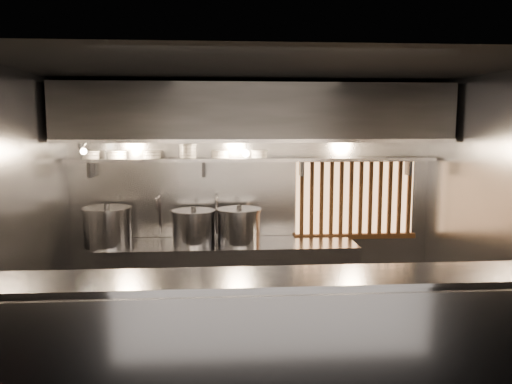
{
  "coord_description": "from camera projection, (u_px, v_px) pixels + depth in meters",
  "views": [
    {
      "loc": [
        -0.41,
        -4.67,
        2.28
      ],
      "look_at": [
        -0.03,
        0.55,
        1.59
      ],
      "focal_mm": 35.0,
      "sensor_mm": 36.0,
      "label": 1
    }
  ],
  "objects": [
    {
      "name": "bowl_stack_1",
      "position": [
        117.0,
        155.0,
        5.88
      ],
      "size": [
        0.23,
        0.23,
        0.09
      ],
      "color": "white",
      "rests_on": "bowl_shelf"
    },
    {
      "name": "bowl_stack_3",
      "position": [
        188.0,
        151.0,
        5.94
      ],
      "size": [
        0.21,
        0.21,
        0.17
      ],
      "color": "white",
      "rests_on": "bowl_shelf"
    },
    {
      "name": "ceiling",
      "position": [
        263.0,
        69.0,
        4.58
      ],
      "size": [
        4.5,
        4.5,
        0.0
      ],
      "primitive_type": "plane",
      "rotation": [
        3.14,
        0.0,
        0.0
      ],
      "color": "black",
      "rests_on": "wall_back"
    },
    {
      "name": "bowl_stack_5",
      "position": [
        259.0,
        154.0,
        6.0
      ],
      "size": [
        0.21,
        0.21,
        0.09
      ],
      "color": "white",
      "rests_on": "bowl_shelf"
    },
    {
      "name": "faucet_right",
      "position": [
        217.0,
        206.0,
        6.09
      ],
      "size": [
        0.04,
        0.3,
        0.5
      ],
      "color": "silver",
      "rests_on": "wall_back"
    },
    {
      "name": "stock_pot_mid",
      "position": [
        194.0,
        227.0,
        5.88
      ],
      "size": [
        0.59,
        0.59,
        0.44
      ],
      "rotation": [
        0.0,
        0.0,
        -0.15
      ],
      "color": "#95959A",
      "rests_on": "cooking_bench"
    },
    {
      "name": "exhaust_hood",
      "position": [
        255.0,
        113.0,
        5.72
      ],
      "size": [
        4.4,
        0.81,
        0.65
      ],
      "color": "#2D2D30",
      "rests_on": "ceiling"
    },
    {
      "name": "wood_screen",
      "position": [
        355.0,
        198.0,
        6.3
      ],
      "size": [
        1.56,
        0.09,
        1.04
      ],
      "color": "#E8A668",
      "rests_on": "wall_back"
    },
    {
      "name": "heat_lamp",
      "position": [
        81.0,
        146.0,
        5.38
      ],
      "size": [
        0.25,
        0.35,
        0.2
      ],
      "color": "#95959A",
      "rests_on": "exhaust_hood"
    },
    {
      "name": "pendant_bulb",
      "position": [
        246.0,
        153.0,
        5.87
      ],
      "size": [
        0.09,
        0.09,
        0.19
      ],
      "color": "#2D2D30",
      "rests_on": "exhaust_hood"
    },
    {
      "name": "stock_pot_left",
      "position": [
        108.0,
        226.0,
        5.77
      ],
      "size": [
        0.68,
        0.68,
        0.49
      ],
      "rotation": [
        0.0,
        0.0,
        -0.22
      ],
      "color": "#95959A",
      "rests_on": "cooking_bench"
    },
    {
      "name": "serving_counter",
      "position": [
        273.0,
        345.0,
        3.92
      ],
      "size": [
        4.5,
        0.56,
        1.13
      ],
      "color": "#95959A",
      "rests_on": "floor"
    },
    {
      "name": "cooking_bench",
      "position": [
        230.0,
        280.0,
        5.98
      ],
      "size": [
        3.0,
        0.7,
        0.9
      ],
      "primitive_type": "cube",
      "color": "#95959A",
      "rests_on": "floor"
    },
    {
      "name": "wall_right",
      "position": [
        489.0,
        216.0,
        4.93
      ],
      "size": [
        0.0,
        3.0,
        3.0
      ],
      "primitive_type": "plane",
      "rotation": [
        1.57,
        0.0,
        -1.57
      ],
      "color": "gray",
      "rests_on": "floor"
    },
    {
      "name": "bowl_stack_4",
      "position": [
        220.0,
        154.0,
        5.97
      ],
      "size": [
        0.22,
        0.22,
        0.09
      ],
      "color": "white",
      "rests_on": "bowl_shelf"
    },
    {
      "name": "bowl_shelf",
      "position": [
        253.0,
        160.0,
        6.01
      ],
      "size": [
        4.4,
        0.34,
        0.04
      ],
      "primitive_type": "cube",
      "color": "#95959A",
      "rests_on": "wall_back"
    },
    {
      "name": "floor",
      "position": [
        263.0,
        358.0,
        4.95
      ],
      "size": [
        4.5,
        4.5,
        0.0
      ],
      "primitive_type": "plane",
      "color": "black",
      "rests_on": "ground"
    },
    {
      "name": "faucet_left",
      "position": [
        159.0,
        207.0,
        6.04
      ],
      "size": [
        0.04,
        0.3,
        0.5
      ],
      "color": "silver",
      "rests_on": "wall_back"
    },
    {
      "name": "bowl_stack_2",
      "position": [
        152.0,
        154.0,
        5.91
      ],
      "size": [
        0.23,
        0.23,
        0.09
      ],
      "color": "white",
      "rests_on": "bowl_shelf"
    },
    {
      "name": "bowl_stack_0",
      "position": [
        91.0,
        155.0,
        5.86
      ],
      "size": [
        0.21,
        0.21,
        0.09
      ],
      "color": "white",
      "rests_on": "bowl_shelf"
    },
    {
      "name": "wall_back",
      "position": [
        253.0,
        197.0,
        6.25
      ],
      "size": [
        4.5,
        0.0,
        4.5
      ],
      "primitive_type": "plane",
      "rotation": [
        1.57,
        0.0,
        0.0
      ],
      "color": "gray",
      "rests_on": "floor"
    },
    {
      "name": "wall_left",
      "position": [
        20.0,
        222.0,
        4.6
      ],
      "size": [
        0.0,
        3.0,
        3.0
      ],
      "primitive_type": "plane",
      "rotation": [
        1.57,
        0.0,
        1.57
      ],
      "color": "gray",
      "rests_on": "floor"
    },
    {
      "name": "stock_pot_right",
      "position": [
        239.0,
        226.0,
        5.89
      ],
      "size": [
        0.59,
        0.59,
        0.46
      ],
      "rotation": [
        0.0,
        0.0,
        -0.11
      ],
      "color": "#95959A",
      "rests_on": "cooking_bench"
    }
  ]
}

